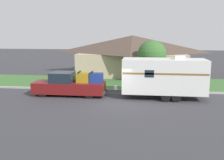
% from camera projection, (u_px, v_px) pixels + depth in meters
% --- Properties ---
extents(ground_plane, '(120.00, 120.00, 0.00)m').
position_uv_depth(ground_plane, '(115.00, 102.00, 18.93)').
color(ground_plane, '#38383D').
extents(curb_strip, '(80.00, 0.30, 0.14)m').
position_uv_depth(curb_strip, '(119.00, 90.00, 22.57)').
color(curb_strip, '#999993').
rests_on(curb_strip, ground_plane).
extents(lawn_strip, '(80.00, 7.00, 0.03)m').
position_uv_depth(lawn_strip, '(122.00, 83.00, 26.14)').
color(lawn_strip, '#3D6B33').
rests_on(lawn_strip, ground_plane).
extents(house_across_street, '(13.87, 8.52, 4.88)m').
position_uv_depth(house_across_street, '(132.00, 54.00, 31.53)').
color(house_across_street, tan).
rests_on(house_across_street, ground_plane).
extents(pickup_truck, '(6.06, 1.91, 2.06)m').
position_uv_depth(pickup_truck, '(70.00, 85.00, 20.88)').
color(pickup_truck, black).
rests_on(pickup_truck, ground_plane).
extents(travel_trailer, '(7.80, 2.37, 3.45)m').
position_uv_depth(travel_trailer, '(164.00, 76.00, 19.80)').
color(travel_trailer, black).
rests_on(travel_trailer, ground_plane).
extents(mailbox, '(0.48, 0.20, 1.23)m').
position_uv_depth(mailbox, '(52.00, 77.00, 24.15)').
color(mailbox, brown).
rests_on(mailbox, ground_plane).
extents(tree_in_yard, '(2.97, 2.97, 4.47)m').
position_uv_depth(tree_in_yard, '(152.00, 55.00, 25.62)').
color(tree_in_yard, brown).
rests_on(tree_in_yard, ground_plane).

